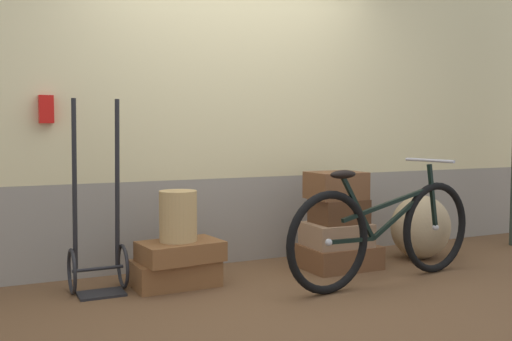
{
  "coord_description": "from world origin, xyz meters",
  "views": [
    {
      "loc": [
        -1.91,
        -3.73,
        1.13
      ],
      "look_at": [
        -0.07,
        0.12,
        0.82
      ],
      "focal_mm": 40.9,
      "sensor_mm": 36.0,
      "label": 1
    }
  ],
  "objects_px": {
    "suitcase_1": "(180,251)",
    "suitcase_4": "(339,211)",
    "burlap_sack": "(421,227)",
    "bicycle": "(385,232)",
    "wicker_basket": "(178,216)",
    "luggage_trolley": "(98,249)",
    "suitcase_5": "(336,185)",
    "suitcase_0": "(175,273)",
    "suitcase_3": "(336,234)",
    "suitcase_2": "(339,256)"
  },
  "relations": [
    {
      "from": "suitcase_0",
      "to": "wicker_basket",
      "type": "distance_m",
      "value": 0.42
    },
    {
      "from": "suitcase_1",
      "to": "burlap_sack",
      "type": "distance_m",
      "value": 2.18
    },
    {
      "from": "burlap_sack",
      "to": "suitcase_5",
      "type": "bearing_deg",
      "value": 177.29
    },
    {
      "from": "suitcase_3",
      "to": "suitcase_5",
      "type": "xyz_separation_m",
      "value": [
        0.01,
        0.03,
        0.39
      ]
    },
    {
      "from": "suitcase_2",
      "to": "suitcase_5",
      "type": "height_order",
      "value": "suitcase_5"
    },
    {
      "from": "suitcase_0",
      "to": "suitcase_5",
      "type": "xyz_separation_m",
      "value": [
        1.35,
        -0.02,
        0.58
      ]
    },
    {
      "from": "wicker_basket",
      "to": "luggage_trolley",
      "type": "distance_m",
      "value": 0.59
    },
    {
      "from": "suitcase_2",
      "to": "bicycle",
      "type": "height_order",
      "value": "bicycle"
    },
    {
      "from": "suitcase_4",
      "to": "wicker_basket",
      "type": "height_order",
      "value": "wicker_basket"
    },
    {
      "from": "suitcase_4",
      "to": "wicker_basket",
      "type": "relative_size",
      "value": 1.12
    },
    {
      "from": "suitcase_1",
      "to": "suitcase_3",
      "type": "relative_size",
      "value": 1.16
    },
    {
      "from": "suitcase_5",
      "to": "wicker_basket",
      "type": "height_order",
      "value": "suitcase_5"
    },
    {
      "from": "suitcase_5",
      "to": "luggage_trolley",
      "type": "relative_size",
      "value": 0.32
    },
    {
      "from": "suitcase_3",
      "to": "burlap_sack",
      "type": "bearing_deg",
      "value": 1.22
    },
    {
      "from": "suitcase_1",
      "to": "suitcase_4",
      "type": "bearing_deg",
      "value": -6.58
    },
    {
      "from": "suitcase_5",
      "to": "suitcase_1",
      "type": "bearing_deg",
      "value": -178.91
    },
    {
      "from": "suitcase_4",
      "to": "suitcase_1",
      "type": "bearing_deg",
      "value": 179.98
    },
    {
      "from": "suitcase_1",
      "to": "wicker_basket",
      "type": "height_order",
      "value": "wicker_basket"
    },
    {
      "from": "suitcase_3",
      "to": "bicycle",
      "type": "distance_m",
      "value": 0.54
    },
    {
      "from": "wicker_basket",
      "to": "burlap_sack",
      "type": "xyz_separation_m",
      "value": [
        2.19,
        -0.04,
        -0.23
      ]
    },
    {
      "from": "suitcase_0",
      "to": "suitcase_4",
      "type": "bearing_deg",
      "value": -3.5
    },
    {
      "from": "suitcase_3",
      "to": "suitcase_4",
      "type": "relative_size",
      "value": 1.21
    },
    {
      "from": "suitcase_1",
      "to": "luggage_trolley",
      "type": "height_order",
      "value": "luggage_trolley"
    },
    {
      "from": "suitcase_0",
      "to": "luggage_trolley",
      "type": "distance_m",
      "value": 0.57
    },
    {
      "from": "suitcase_4",
      "to": "burlap_sack",
      "type": "bearing_deg",
      "value": -0.67
    },
    {
      "from": "suitcase_0",
      "to": "suitcase_2",
      "type": "xyz_separation_m",
      "value": [
        1.37,
        -0.04,
        -0.0
      ]
    },
    {
      "from": "suitcase_1",
      "to": "suitcase_2",
      "type": "relative_size",
      "value": 0.96
    },
    {
      "from": "suitcase_2",
      "to": "suitcase_3",
      "type": "xyz_separation_m",
      "value": [
        -0.03,
        -0.0,
        0.19
      ]
    },
    {
      "from": "wicker_basket",
      "to": "burlap_sack",
      "type": "relative_size",
      "value": 0.65
    },
    {
      "from": "suitcase_0",
      "to": "suitcase_4",
      "type": "height_order",
      "value": "suitcase_4"
    },
    {
      "from": "suitcase_5",
      "to": "suitcase_3",
      "type": "bearing_deg",
      "value": -106.87
    },
    {
      "from": "suitcase_5",
      "to": "bicycle",
      "type": "relative_size",
      "value": 0.24
    },
    {
      "from": "suitcase_3",
      "to": "bicycle",
      "type": "xyz_separation_m",
      "value": [
        0.08,
        -0.52,
        0.1
      ]
    },
    {
      "from": "suitcase_3",
      "to": "suitcase_4",
      "type": "height_order",
      "value": "suitcase_4"
    },
    {
      "from": "wicker_basket",
      "to": "suitcase_4",
      "type": "bearing_deg",
      "value": -1.05
    },
    {
      "from": "suitcase_2",
      "to": "suitcase_4",
      "type": "distance_m",
      "value": 0.37
    },
    {
      "from": "suitcase_1",
      "to": "wicker_basket",
      "type": "xyz_separation_m",
      "value": [
        -0.01,
        0.02,
        0.25
      ]
    },
    {
      "from": "suitcase_3",
      "to": "luggage_trolley",
      "type": "bearing_deg",
      "value": 177.91
    },
    {
      "from": "suitcase_1",
      "to": "burlap_sack",
      "type": "height_order",
      "value": "burlap_sack"
    },
    {
      "from": "suitcase_1",
      "to": "suitcase_2",
      "type": "bearing_deg",
      "value": -6.46
    },
    {
      "from": "suitcase_5",
      "to": "burlap_sack",
      "type": "bearing_deg",
      "value": -2.51
    },
    {
      "from": "bicycle",
      "to": "suitcase_5",
      "type": "bearing_deg",
      "value": 97.61
    },
    {
      "from": "suitcase_5",
      "to": "wicker_basket",
      "type": "distance_m",
      "value": 1.34
    },
    {
      "from": "bicycle",
      "to": "luggage_trolley",
      "type": "bearing_deg",
      "value": 161.34
    },
    {
      "from": "suitcase_5",
      "to": "suitcase_2",
      "type": "bearing_deg",
      "value": -55.14
    },
    {
      "from": "suitcase_0",
      "to": "luggage_trolley",
      "type": "bearing_deg",
      "value": 168.22
    },
    {
      "from": "wicker_basket",
      "to": "burlap_sack",
      "type": "distance_m",
      "value": 2.2
    },
    {
      "from": "burlap_sack",
      "to": "bicycle",
      "type": "xyz_separation_m",
      "value": [
        -0.78,
        -0.51,
        0.1
      ]
    },
    {
      "from": "suitcase_0",
      "to": "suitcase_3",
      "type": "relative_size",
      "value": 1.22
    },
    {
      "from": "suitcase_0",
      "to": "suitcase_1",
      "type": "relative_size",
      "value": 1.05
    }
  ]
}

